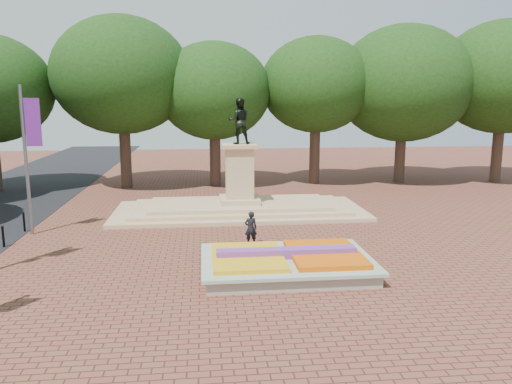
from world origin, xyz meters
TOP-DOWN VIEW (x-y plane):
  - ground at (0.00, 0.00)m, footprint 90.00×90.00m
  - flower_bed at (1.03, -2.00)m, footprint 6.30×4.30m
  - monument at (0.00, 8.00)m, footprint 14.00×6.00m
  - tree_row_back at (2.33, 18.00)m, footprint 44.80×8.80m
  - pedestrian at (0.01, 1.59)m, footprint 0.59×0.42m

SIDE VIEW (x-z plane):
  - ground at x=0.00m, z-range 0.00..0.00m
  - flower_bed at x=1.03m, z-range -0.08..0.83m
  - pedestrian at x=0.01m, z-range 0.00..1.53m
  - monument at x=0.00m, z-range -2.32..4.09m
  - tree_row_back at x=2.33m, z-range 1.46..11.89m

